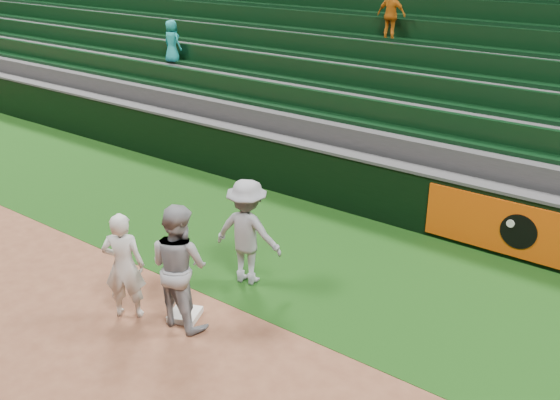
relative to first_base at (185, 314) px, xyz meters
The scene contains 8 objects.
ground 0.25m from the first_base, 84.75° to the right, with size 70.00×70.00×0.00m, color brown.
foul_grass 2.75m from the first_base, 89.53° to the left, with size 36.00×4.20×0.01m, color #11350D.
first_base is the anchor object (origin of this frame).
first_baseman 1.18m from the first_base, 147.59° to the right, with size 0.62×0.41×1.69m, color silver.
baserunner 0.91m from the first_base, 59.16° to the right, with size 0.93×0.72×1.91m, color #94979E.
base_coach 1.66m from the first_base, 86.83° to the left, with size 1.16×0.67×1.79m, color gray.
field_wall 4.99m from the first_base, 89.44° to the left, with size 36.00×0.45×1.25m.
stadium_seating 8.88m from the first_base, 89.81° to the left, with size 36.00×5.95×5.04m.
Camera 1 is at (5.93, -5.28, 5.34)m, focal length 40.00 mm.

